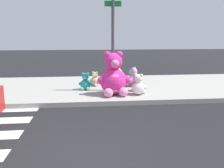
{
  "coord_description": "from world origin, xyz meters",
  "views": [
    {
      "loc": [
        0.17,
        -3.76,
        2.1
      ],
      "look_at": [
        0.89,
        3.6,
        0.55
      ],
      "focal_mm": 37.9,
      "sensor_mm": 36.0,
      "label": 1
    }
  ],
  "objects_px": {
    "plush_brown": "(136,84)",
    "plush_tan": "(95,80)",
    "sign_pole": "(113,42)",
    "plush_white": "(139,86)",
    "plush_pink_large": "(114,78)",
    "plush_teal": "(86,83)",
    "plush_lavender": "(133,79)",
    "plush_lime": "(118,79)"
  },
  "relations": [
    {
      "from": "plush_white",
      "to": "plush_lavender",
      "type": "height_order",
      "value": "plush_lavender"
    },
    {
      "from": "plush_white",
      "to": "plush_teal",
      "type": "bearing_deg",
      "value": 153.24
    },
    {
      "from": "plush_pink_large",
      "to": "plush_white",
      "type": "distance_m",
      "value": 0.87
    },
    {
      "from": "plush_tan",
      "to": "plush_teal",
      "type": "xyz_separation_m",
      "value": [
        -0.35,
        -0.63,
        0.03
      ]
    },
    {
      "from": "plush_tan",
      "to": "plush_white",
      "type": "xyz_separation_m",
      "value": [
        1.4,
        -1.52,
        0.06
      ]
    },
    {
      "from": "plush_pink_large",
      "to": "plush_tan",
      "type": "distance_m",
      "value": 1.6
    },
    {
      "from": "plush_lime",
      "to": "plush_pink_large",
      "type": "bearing_deg",
      "value": -104.01
    },
    {
      "from": "plush_lavender",
      "to": "sign_pole",
      "type": "bearing_deg",
      "value": -142.21
    },
    {
      "from": "plush_white",
      "to": "plush_lavender",
      "type": "relative_size",
      "value": 0.97
    },
    {
      "from": "sign_pole",
      "to": "plush_white",
      "type": "bearing_deg",
      "value": -40.18
    },
    {
      "from": "plush_brown",
      "to": "plush_tan",
      "type": "bearing_deg",
      "value": 145.29
    },
    {
      "from": "plush_lime",
      "to": "plush_white",
      "type": "distance_m",
      "value": 1.34
    },
    {
      "from": "plush_teal",
      "to": "plush_brown",
      "type": "distance_m",
      "value": 1.83
    },
    {
      "from": "plush_brown",
      "to": "plush_lavender",
      "type": "xyz_separation_m",
      "value": [
        0.02,
        0.8,
        0.06
      ]
    },
    {
      "from": "sign_pole",
      "to": "plush_lavender",
      "type": "relative_size",
      "value": 4.38
    },
    {
      "from": "plush_pink_large",
      "to": "plush_brown",
      "type": "height_order",
      "value": "plush_pink_large"
    },
    {
      "from": "plush_lime",
      "to": "plush_tan",
      "type": "relative_size",
      "value": 1.28
    },
    {
      "from": "plush_pink_large",
      "to": "plush_tan",
      "type": "bearing_deg",
      "value": 112.1
    },
    {
      "from": "plush_white",
      "to": "plush_pink_large",
      "type": "bearing_deg",
      "value": 174.94
    },
    {
      "from": "plush_lavender",
      "to": "plush_tan",
      "type": "bearing_deg",
      "value": 172.31
    },
    {
      "from": "plush_lime",
      "to": "plush_lavender",
      "type": "bearing_deg",
      "value": 8.06
    },
    {
      "from": "plush_pink_large",
      "to": "sign_pole",
      "type": "bearing_deg",
      "value": 87.02
    },
    {
      "from": "plush_pink_large",
      "to": "plush_white",
      "type": "relative_size",
      "value": 2.01
    },
    {
      "from": "sign_pole",
      "to": "plush_teal",
      "type": "height_order",
      "value": "sign_pole"
    },
    {
      "from": "plush_teal",
      "to": "plush_lavender",
      "type": "height_order",
      "value": "plush_lavender"
    },
    {
      "from": "sign_pole",
      "to": "plush_lime",
      "type": "bearing_deg",
      "value": 65.59
    },
    {
      "from": "plush_tan",
      "to": "plush_brown",
      "type": "distance_m",
      "value": 1.75
    },
    {
      "from": "sign_pole",
      "to": "plush_lavender",
      "type": "distance_m",
      "value": 1.77
    },
    {
      "from": "plush_lime",
      "to": "plush_white",
      "type": "xyz_separation_m",
      "value": [
        0.53,
        -1.24,
        -0.0
      ]
    },
    {
      "from": "sign_pole",
      "to": "plush_lavender",
      "type": "xyz_separation_m",
      "value": [
        0.84,
        0.66,
        -1.41
      ]
    },
    {
      "from": "plush_white",
      "to": "plush_brown",
      "type": "distance_m",
      "value": 0.52
    },
    {
      "from": "plush_pink_large",
      "to": "plush_brown",
      "type": "xyz_separation_m",
      "value": [
        0.85,
        0.45,
        -0.34
      ]
    },
    {
      "from": "plush_pink_large",
      "to": "plush_white",
      "type": "xyz_separation_m",
      "value": [
        0.82,
        -0.07,
        -0.29
      ]
    },
    {
      "from": "sign_pole",
      "to": "plush_pink_large",
      "type": "xyz_separation_m",
      "value": [
        -0.03,
        -0.59,
        -1.13
      ]
    },
    {
      "from": "plush_tan",
      "to": "plush_pink_large",
      "type": "bearing_deg",
      "value": -67.9
    },
    {
      "from": "sign_pole",
      "to": "plush_lime",
      "type": "xyz_separation_m",
      "value": [
        0.26,
        0.57,
        -1.41
      ]
    },
    {
      "from": "plush_lavender",
      "to": "plush_lime",
      "type": "bearing_deg",
      "value": -171.94
    },
    {
      "from": "sign_pole",
      "to": "plush_lime",
      "type": "distance_m",
      "value": 1.55
    },
    {
      "from": "sign_pole",
      "to": "plush_lavender",
      "type": "height_order",
      "value": "sign_pole"
    },
    {
      "from": "plush_pink_large",
      "to": "plush_lime",
      "type": "distance_m",
      "value": 1.23
    },
    {
      "from": "plush_teal",
      "to": "plush_white",
      "type": "xyz_separation_m",
      "value": [
        1.75,
        -0.88,
        0.03
      ]
    },
    {
      "from": "plush_lavender",
      "to": "plush_brown",
      "type": "bearing_deg",
      "value": -91.56
    }
  ]
}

